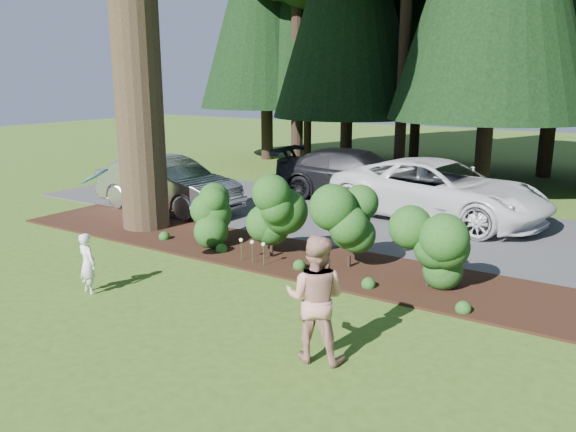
# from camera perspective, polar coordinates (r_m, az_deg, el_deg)

# --- Properties ---
(ground) EXTENTS (80.00, 80.00, 0.00)m
(ground) POSITION_cam_1_polar(r_m,az_deg,el_deg) (10.46, -10.12, -8.77)
(ground) COLOR #335418
(ground) RESTS_ON ground
(mulch_bed) EXTENTS (16.00, 2.50, 0.05)m
(mulch_bed) POSITION_cam_1_polar(r_m,az_deg,el_deg) (12.87, -0.31, -4.09)
(mulch_bed) COLOR black
(mulch_bed) RESTS_ON ground
(driveway) EXTENTS (22.00, 6.00, 0.03)m
(driveway) POSITION_cam_1_polar(r_m,az_deg,el_deg) (16.47, 7.73, -0.25)
(driveway) COLOR #38383A
(driveway) RESTS_ON ground
(shrub_row) EXTENTS (6.53, 1.60, 1.61)m
(shrub_row) POSITION_cam_1_polar(r_m,az_deg,el_deg) (12.17, 2.44, -1.31)
(shrub_row) COLOR #204515
(shrub_row) RESTS_ON ground
(lily_cluster) EXTENTS (0.69, 0.09, 0.57)m
(lily_cluster) POSITION_cam_1_polar(r_m,az_deg,el_deg) (12.22, -3.66, -2.78)
(lily_cluster) COLOR #204515
(lily_cluster) RESTS_ON ground
(car_silver_wagon) EXTENTS (4.91, 1.85, 1.60)m
(car_silver_wagon) POSITION_cam_1_polar(r_m,az_deg,el_deg) (17.57, -12.13, 3.17)
(car_silver_wagon) COLOR #AAAAAF
(car_silver_wagon) RESTS_ON driveway
(car_white_suv) EXTENTS (6.54, 3.81, 1.71)m
(car_white_suv) POSITION_cam_1_polar(r_m,az_deg,el_deg) (16.51, 15.06, 2.53)
(car_white_suv) COLOR silver
(car_white_suv) RESTS_ON driveway
(car_dark_suv) EXTENTS (5.81, 2.69, 1.64)m
(car_dark_suv) POSITION_cam_1_polar(r_m,az_deg,el_deg) (18.89, 6.99, 4.18)
(car_dark_suv) COLOR black
(car_dark_suv) RESTS_ON driveway
(child) EXTENTS (0.47, 0.35, 1.18)m
(child) POSITION_cam_1_polar(r_m,az_deg,el_deg) (11.27, -19.69, -4.55)
(child) COLOR white
(child) RESTS_ON ground
(adult) EXTENTS (1.06, 0.92, 1.87)m
(adult) POSITION_cam_1_polar(r_m,az_deg,el_deg) (8.08, 2.80, -8.37)
(adult) COLOR #AB3116
(adult) RESTS_ON ground
(frisbee) EXTENTS (0.56, 0.55, 0.36)m
(frisbee) POSITION_cam_1_polar(r_m,az_deg,el_deg) (11.12, -19.07, 3.83)
(frisbee) COLOR #16657D
(frisbee) RESTS_ON ground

